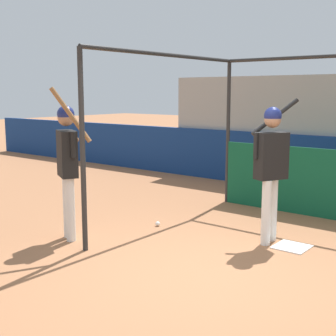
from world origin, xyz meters
TOP-DOWN VIEW (x-y plane):
  - ground_plane at (0.00, 0.00)m, footprint 60.00×60.00m
  - batting_cage at (0.14, 2.55)m, footprint 3.76×3.65m
  - home_plate at (0.41, 1.44)m, footprint 0.44×0.44m
  - player_batter at (0.06, 1.45)m, footprint 0.58×0.90m
  - player_waiting at (-2.23, -0.19)m, footprint 0.78×0.55m
  - baseball at (-1.67, 1.10)m, footprint 0.07×0.07m

SIDE VIEW (x-z plane):
  - ground_plane at x=0.00m, z-range 0.00..0.00m
  - home_plate at x=0.41m, z-range 0.00..0.02m
  - baseball at x=-1.67m, z-range 0.00..0.07m
  - player_batter at x=0.06m, z-range 0.16..2.16m
  - batting_cage at x=0.14m, z-range -0.18..2.50m
  - player_waiting at x=-2.23m, z-range 0.09..2.24m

